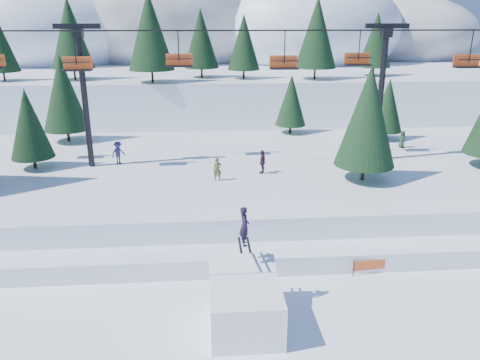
{
  "coord_description": "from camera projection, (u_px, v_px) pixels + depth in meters",
  "views": [
    {
      "loc": [
        -0.44,
        -16.69,
        13.02
      ],
      "look_at": [
        1.34,
        6.0,
        5.2
      ],
      "focal_mm": 35.0,
      "sensor_mm": 36.0,
      "label": 1
    }
  ],
  "objects": [
    {
      "name": "ground",
      "position": [
        220.0,
        341.0,
        20.0
      ],
      "size": [
        160.0,
        160.0,
        0.0
      ],
      "primitive_type": "plane",
      "color": "white",
      "rests_on": "ground"
    },
    {
      "name": "mid_shelf",
      "position": [
        211.0,
        179.0,
        36.56
      ],
      "size": [
        70.0,
        22.0,
        2.5
      ],
      "primitive_type": "cube",
      "color": "white",
      "rests_on": "ground"
    },
    {
      "name": "berm",
      "position": [
        214.0,
        245.0,
        27.36
      ],
      "size": [
        70.0,
        6.0,
        1.1
      ],
      "primitive_type": "cube",
      "color": "white",
      "rests_on": "ground"
    },
    {
      "name": "mountain_ridge",
      "position": [
        176.0,
        39.0,
        85.63
      ],
      "size": [
        119.0,
        60.73,
        26.46
      ],
      "color": "white",
      "rests_on": "ground"
    },
    {
      "name": "jump_kicker",
      "position": [
        245.0,
        302.0,
        20.69
      ],
      "size": [
        3.08,
        4.33,
        5.13
      ],
      "color": "white",
      "rests_on": "ground"
    },
    {
      "name": "chairlift",
      "position": [
        234.0,
        73.0,
        34.12
      ],
      "size": [
        46.0,
        3.21,
        10.28
      ],
      "color": "black",
      "rests_on": "mid_shelf"
    },
    {
      "name": "conifer_stand",
      "position": [
        206.0,
        106.0,
        34.71
      ],
      "size": [
        62.88,
        18.5,
        10.31
      ],
      "color": "black",
      "rests_on": "mid_shelf"
    },
    {
      "name": "distant_skiers",
      "position": [
        183.0,
        158.0,
        34.53
      ],
      "size": [
        31.38,
        9.05,
        1.77
      ],
      "color": "#292850",
      "rests_on": "mid_shelf"
    },
    {
      "name": "banner_near",
      "position": [
        378.0,
        264.0,
        25.16
      ],
      "size": [
        2.84,
        0.39,
        0.9
      ],
      "color": "black",
      "rests_on": "ground"
    },
    {
      "name": "banner_far",
      "position": [
        403.0,
        251.0,
        26.64
      ],
      "size": [
        2.78,
        0.71,
        0.9
      ],
      "color": "black",
      "rests_on": "ground"
    }
  ]
}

